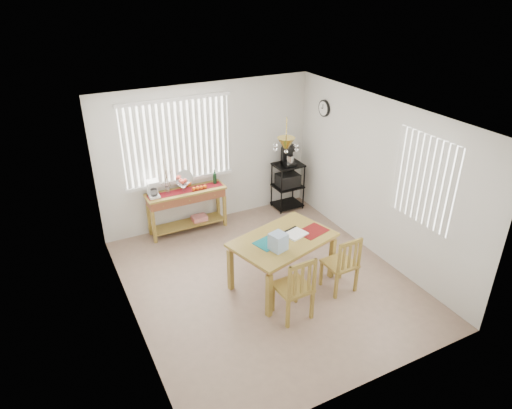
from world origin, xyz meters
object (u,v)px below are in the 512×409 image
cart_items (288,155)px  chair_left (295,288)px  chair_right (342,264)px  wire_cart (288,182)px  dining_table (283,244)px  sideboard (187,201)px

cart_items → chair_left: (-1.59, -2.88, -0.63)m
chair_right → wire_cart: bearing=76.0°
cart_items → chair_left: 3.34m
wire_cart → dining_table: (-1.35, -2.13, 0.13)m
wire_cart → chair_right: bearing=-104.0°
dining_table → chair_left: 0.81m
sideboard → chair_right: size_ratio=1.54×
sideboard → wire_cart: size_ratio=1.53×
wire_cart → cart_items: size_ratio=2.43×
sideboard → dining_table: sideboard is taller
sideboard → dining_table: size_ratio=0.85×
sideboard → chair_left: (0.48, -2.91, -0.12)m
cart_items → chair_right: size_ratio=0.42×
dining_table → chair_left: bearing=-107.9°
chair_right → sideboard: bearing=117.4°
wire_cart → cart_items: bearing=90.0°
sideboard → wire_cart: (2.07, -0.04, -0.04)m
wire_cart → sideboard: bearing=178.9°
cart_items → chair_left: size_ratio=0.39×
sideboard → cart_items: 2.13m
cart_items → chair_right: (-0.67, -2.68, -0.65)m
sideboard → dining_table: 2.28m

